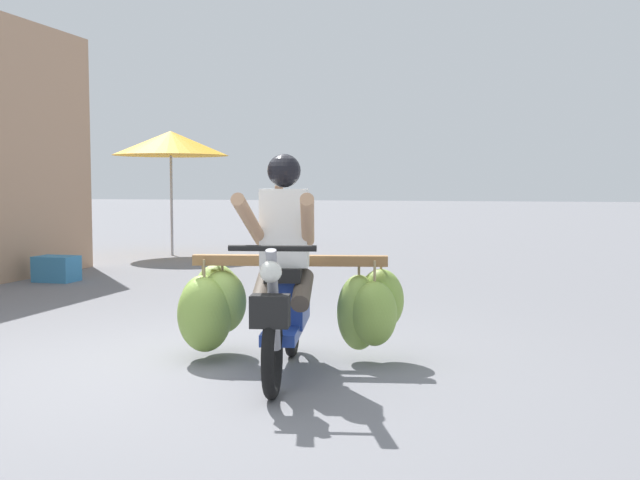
{
  "coord_description": "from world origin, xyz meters",
  "views": [
    {
      "loc": [
        2.42,
        -5.02,
        1.36
      ],
      "look_at": [
        0.77,
        1.07,
        0.9
      ],
      "focal_mm": 42.57,
      "sensor_mm": 36.0,
      "label": 1
    }
  ],
  "objects_px": {
    "motorbike_main_loaded": "(274,298)",
    "motorbike_distant_ahead_left": "(279,219)",
    "market_umbrella_near_shop": "(171,143)",
    "produce_crate": "(57,269)"
  },
  "relations": [
    {
      "from": "market_umbrella_near_shop",
      "to": "produce_crate",
      "type": "xyz_separation_m",
      "value": [
        0.23,
        -4.09,
        -1.98
      ]
    },
    {
      "from": "motorbike_main_loaded",
      "to": "motorbike_distant_ahead_left",
      "type": "xyz_separation_m",
      "value": [
        -3.72,
        11.38,
        0.06
      ]
    },
    {
      "from": "market_umbrella_near_shop",
      "to": "produce_crate",
      "type": "bearing_deg",
      "value": -86.79
    },
    {
      "from": "motorbike_main_loaded",
      "to": "motorbike_distant_ahead_left",
      "type": "relative_size",
      "value": 1.14
    },
    {
      "from": "motorbike_main_loaded",
      "to": "market_umbrella_near_shop",
      "type": "bearing_deg",
      "value": 120.93
    },
    {
      "from": "motorbike_main_loaded",
      "to": "motorbike_distant_ahead_left",
      "type": "bearing_deg",
      "value": 108.1
    },
    {
      "from": "motorbike_distant_ahead_left",
      "to": "market_umbrella_near_shop",
      "type": "bearing_deg",
      "value": -107.01
    },
    {
      "from": "market_umbrella_near_shop",
      "to": "motorbike_main_loaded",
      "type": "bearing_deg",
      "value": -59.07
    },
    {
      "from": "produce_crate",
      "to": "market_umbrella_near_shop",
      "type": "bearing_deg",
      "value": 93.21
    },
    {
      "from": "motorbike_main_loaded",
      "to": "produce_crate",
      "type": "distance_m",
      "value": 5.97
    }
  ]
}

